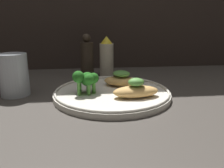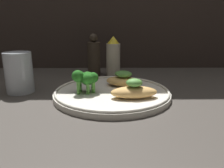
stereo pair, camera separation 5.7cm
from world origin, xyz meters
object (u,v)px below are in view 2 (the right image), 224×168
Objects in this scene: sauce_bottle at (113,57)px; pepper_grinder at (94,57)px; plate at (112,93)px; broccoli_bunch at (85,78)px; drinking_glass at (19,73)px.

sauce_bottle is 6.98cm from pepper_grinder.
plate is 8.09cm from broccoli_bunch.
pepper_grinder reaches higher than broccoli_bunch.
broccoli_bunch is 0.46× the size of sauce_bottle.
pepper_grinder is at bearing 105.05° from plate.
broccoli_bunch is at bearing -91.46° from pepper_grinder.
drinking_glass is at bearing 170.83° from plate.
sauce_bottle is 0.94× the size of pepper_grinder.
drinking_glass reaches higher than plate.
sauce_bottle reaches higher than broccoli_bunch.
pepper_grinder is 1.36× the size of drinking_glass.
plate is 26.38cm from drinking_glass.
drinking_glass is (-18.77, 4.91, 0.41)cm from broccoli_bunch.
plate is at bearing -74.95° from pepper_grinder.
plate is at bearing -9.17° from drinking_glass.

